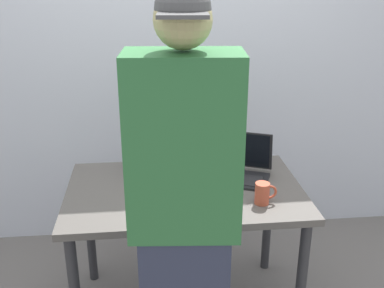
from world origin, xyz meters
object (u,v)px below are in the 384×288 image
Objects in this scene: laptop at (237,166)px; coffee_mug at (263,193)px; beer_bottle_dark at (170,150)px; beer_bottle_amber at (156,157)px; beer_bottle_green at (132,152)px; person_figure at (184,231)px.

laptop reaches higher than coffee_mug.
laptop is at bearing -17.19° from beer_bottle_dark.
beer_bottle_amber is (-0.45, 0.07, 0.05)m from laptop.
beer_bottle_green is at bearing -176.93° from beer_bottle_dark.
person_figure reaches higher than beer_bottle_amber.
beer_bottle_dark is 0.98× the size of beer_bottle_green.
beer_bottle_green is at bearing 145.89° from coffee_mug.
beer_bottle_amber is 0.13m from beer_bottle_green.
person_figure is (0.21, -0.90, 0.03)m from beer_bottle_green.
beer_bottle_amber is 0.87× the size of beer_bottle_dark.
coffee_mug is at bearing -46.17° from beer_bottle_dark.
person_figure is 16.60× the size of coffee_mug.
laptop is at bearing -9.97° from beer_bottle_green.
beer_bottle_amber is 0.09m from beer_bottle_dark.
beer_bottle_green is 0.92m from person_figure.
coffee_mug is (0.06, -0.33, -0.00)m from laptop.
beer_bottle_green is 0.77m from coffee_mug.
coffee_mug is (0.51, -0.40, -0.05)m from beer_bottle_amber.
coffee_mug is (0.64, -0.43, -0.07)m from beer_bottle_green.
beer_bottle_amber is 0.15× the size of person_figure.
beer_bottle_green is 0.17× the size of person_figure.
coffee_mug is at bearing -79.50° from laptop.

